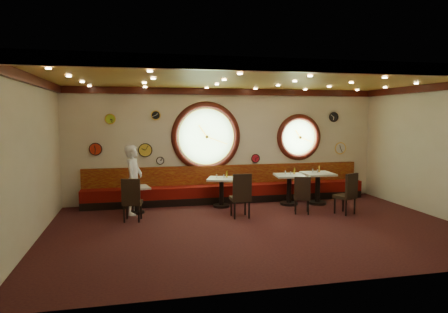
# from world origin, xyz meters

# --- Properties ---
(floor) EXTENTS (9.00, 6.00, 0.00)m
(floor) POSITION_xyz_m (0.00, 0.00, 0.00)
(floor) COLOR black
(floor) RESTS_ON ground
(ceiling) EXTENTS (9.00, 6.00, 0.02)m
(ceiling) POSITION_xyz_m (0.00, 0.00, 3.20)
(ceiling) COLOR gold
(ceiling) RESTS_ON wall_back
(wall_back) EXTENTS (9.00, 0.02, 3.20)m
(wall_back) POSITION_xyz_m (0.00, 3.00, 1.60)
(wall_back) COLOR beige
(wall_back) RESTS_ON floor
(wall_front) EXTENTS (9.00, 0.02, 3.20)m
(wall_front) POSITION_xyz_m (0.00, -3.00, 1.60)
(wall_front) COLOR beige
(wall_front) RESTS_ON floor
(wall_left) EXTENTS (0.02, 6.00, 3.20)m
(wall_left) POSITION_xyz_m (-4.50, 0.00, 1.60)
(wall_left) COLOR beige
(wall_left) RESTS_ON floor
(wall_right) EXTENTS (0.02, 6.00, 3.20)m
(wall_right) POSITION_xyz_m (4.50, 0.00, 1.60)
(wall_right) COLOR beige
(wall_right) RESTS_ON floor
(molding_back) EXTENTS (9.00, 0.10, 0.18)m
(molding_back) POSITION_xyz_m (0.00, 2.95, 3.11)
(molding_back) COLOR #380F0A
(molding_back) RESTS_ON wall_back
(molding_front) EXTENTS (9.00, 0.10, 0.18)m
(molding_front) POSITION_xyz_m (0.00, -2.95, 3.11)
(molding_front) COLOR #380F0A
(molding_front) RESTS_ON wall_back
(molding_left) EXTENTS (0.10, 6.00, 0.18)m
(molding_left) POSITION_xyz_m (-4.45, 0.00, 3.11)
(molding_left) COLOR #380F0A
(molding_left) RESTS_ON wall_back
(molding_right) EXTENTS (0.10, 6.00, 0.18)m
(molding_right) POSITION_xyz_m (4.45, 0.00, 3.11)
(molding_right) COLOR #380F0A
(molding_right) RESTS_ON wall_back
(banquette_base) EXTENTS (8.00, 0.55, 0.20)m
(banquette_base) POSITION_xyz_m (0.00, 2.72, 0.10)
(banquette_base) COLOR black
(banquette_base) RESTS_ON floor
(banquette_seat) EXTENTS (8.00, 0.55, 0.30)m
(banquette_seat) POSITION_xyz_m (0.00, 2.72, 0.35)
(banquette_seat) COLOR #5D0A08
(banquette_seat) RESTS_ON banquette_base
(banquette_back) EXTENTS (8.00, 0.10, 0.55)m
(banquette_back) POSITION_xyz_m (0.00, 2.94, 0.75)
(banquette_back) COLOR #640907
(banquette_back) RESTS_ON wall_back
(porthole_left_glass) EXTENTS (1.66, 0.02, 1.66)m
(porthole_left_glass) POSITION_xyz_m (-0.60, 3.00, 1.85)
(porthole_left_glass) COLOR #8BC978
(porthole_left_glass) RESTS_ON wall_back
(porthole_left_frame) EXTENTS (1.98, 0.18, 1.98)m
(porthole_left_frame) POSITION_xyz_m (-0.60, 2.98, 1.85)
(porthole_left_frame) COLOR #380F0A
(porthole_left_frame) RESTS_ON wall_back
(porthole_left_ring) EXTENTS (1.61, 0.03, 1.61)m
(porthole_left_ring) POSITION_xyz_m (-0.60, 2.95, 1.85)
(porthole_left_ring) COLOR gold
(porthole_left_ring) RESTS_ON wall_back
(porthole_right_glass) EXTENTS (1.10, 0.02, 1.10)m
(porthole_right_glass) POSITION_xyz_m (2.20, 3.00, 1.80)
(porthole_right_glass) COLOR #8BC978
(porthole_right_glass) RESTS_ON wall_back
(porthole_right_frame) EXTENTS (1.38, 0.18, 1.38)m
(porthole_right_frame) POSITION_xyz_m (2.20, 2.98, 1.80)
(porthole_right_frame) COLOR #380F0A
(porthole_right_frame) RESTS_ON wall_back
(porthole_right_ring) EXTENTS (1.09, 0.03, 1.09)m
(porthole_right_ring) POSITION_xyz_m (2.20, 2.95, 1.80)
(porthole_right_ring) COLOR gold
(porthole_right_ring) RESTS_ON wall_back
(wall_clock_0) EXTENTS (0.34, 0.03, 0.34)m
(wall_clock_0) POSITION_xyz_m (3.55, 2.96, 1.45)
(wall_clock_0) COLOR silver
(wall_clock_0) RESTS_ON wall_back
(wall_clock_1) EXTENTS (0.20, 0.03, 0.20)m
(wall_clock_1) POSITION_xyz_m (-1.90, 2.96, 1.20)
(wall_clock_1) COLOR silver
(wall_clock_1) RESTS_ON wall_back
(wall_clock_2) EXTENTS (0.32, 0.03, 0.32)m
(wall_clock_2) POSITION_xyz_m (-3.60, 2.96, 1.55)
(wall_clock_2) COLOR red
(wall_clock_2) RESTS_ON wall_back
(wall_clock_3) EXTENTS (0.36, 0.03, 0.36)m
(wall_clock_3) POSITION_xyz_m (-2.30, 2.96, 1.50)
(wall_clock_3) COLOR gold
(wall_clock_3) RESTS_ON wall_back
(wall_clock_4) EXTENTS (0.28, 0.03, 0.28)m
(wall_clock_4) POSITION_xyz_m (3.30, 2.96, 2.40)
(wall_clock_4) COLOR black
(wall_clock_4) RESTS_ON wall_back
(wall_clock_5) EXTENTS (0.24, 0.03, 0.24)m
(wall_clock_5) POSITION_xyz_m (0.85, 2.96, 1.20)
(wall_clock_5) COLOR red
(wall_clock_5) RESTS_ON wall_back
(wall_clock_6) EXTENTS (0.26, 0.03, 0.26)m
(wall_clock_6) POSITION_xyz_m (-3.20, 2.96, 2.35)
(wall_clock_6) COLOR #9FC928
(wall_clock_6) RESTS_ON wall_back
(wall_clock_7) EXTENTS (0.24, 0.03, 0.24)m
(wall_clock_7) POSITION_xyz_m (-2.00, 2.96, 2.45)
(wall_clock_7) COLOR black
(wall_clock_7) RESTS_ON wall_back
(table_a) EXTENTS (0.72, 0.72, 0.67)m
(table_a) POSITION_xyz_m (-2.56, 1.95, 0.42)
(table_a) COLOR black
(table_a) RESTS_ON floor
(table_b) EXTENTS (0.91, 0.91, 0.78)m
(table_b) POSITION_xyz_m (-0.34, 2.16, 0.49)
(table_b) COLOR black
(table_b) RESTS_ON floor
(table_c) EXTENTS (0.86, 0.86, 0.84)m
(table_c) POSITION_xyz_m (1.53, 2.02, 0.53)
(table_c) COLOR black
(table_c) RESTS_ON floor
(table_d) EXTENTS (0.82, 0.82, 0.87)m
(table_d) POSITION_xyz_m (2.34, 1.94, 0.55)
(table_d) COLOR black
(table_d) RESTS_ON floor
(chair_a) EXTENTS (0.49, 0.49, 0.63)m
(chair_a) POSITION_xyz_m (-2.67, 1.13, 0.58)
(chair_a) COLOR black
(chair_a) RESTS_ON floor
(chair_b) EXTENTS (0.45, 0.45, 0.67)m
(chair_b) POSITION_xyz_m (-0.13, 0.91, 0.62)
(chair_b) COLOR black
(chair_b) RESTS_ON floor
(chair_c) EXTENTS (0.51, 0.51, 0.58)m
(chair_c) POSITION_xyz_m (1.45, 0.97, 0.54)
(chair_c) COLOR black
(chair_c) RESTS_ON floor
(chair_d) EXTENTS (0.57, 0.57, 0.64)m
(chair_d) POSITION_xyz_m (2.54, 0.67, 0.59)
(chair_d) COLOR black
(chair_d) RESTS_ON floor
(condiment_a_salt) EXTENTS (0.04, 0.04, 0.11)m
(condiment_a_salt) POSITION_xyz_m (-2.61, 1.96, 0.73)
(condiment_a_salt) COLOR silver
(condiment_a_salt) RESTS_ON table_a
(condiment_b_salt) EXTENTS (0.03, 0.03, 0.09)m
(condiment_b_salt) POSITION_xyz_m (-0.45, 2.21, 0.83)
(condiment_b_salt) COLOR silver
(condiment_b_salt) RESTS_ON table_b
(condiment_c_salt) EXTENTS (0.04, 0.04, 0.10)m
(condiment_c_salt) POSITION_xyz_m (1.44, 2.09, 0.89)
(condiment_c_salt) COLOR silver
(condiment_c_salt) RESTS_ON table_c
(condiment_d_salt) EXTENTS (0.04, 0.04, 0.11)m
(condiment_d_salt) POSITION_xyz_m (2.23, 2.04, 0.93)
(condiment_d_salt) COLOR silver
(condiment_d_salt) RESTS_ON table_d
(condiment_a_pepper) EXTENTS (0.03, 0.03, 0.10)m
(condiment_a_pepper) POSITION_xyz_m (-2.52, 1.93, 0.72)
(condiment_a_pepper) COLOR silver
(condiment_a_pepper) RESTS_ON table_a
(condiment_b_pepper) EXTENTS (0.04, 0.04, 0.10)m
(condiment_b_pepper) POSITION_xyz_m (-0.27, 2.15, 0.83)
(condiment_b_pepper) COLOR silver
(condiment_b_pepper) RESTS_ON table_b
(condiment_c_pepper) EXTENTS (0.03, 0.03, 0.09)m
(condiment_c_pepper) POSITION_xyz_m (1.57, 2.03, 0.88)
(condiment_c_pepper) COLOR silver
(condiment_c_pepper) RESTS_ON table_c
(condiment_d_pepper) EXTENTS (0.03, 0.03, 0.10)m
(condiment_d_pepper) POSITION_xyz_m (2.33, 1.95, 0.92)
(condiment_d_pepper) COLOR #BCBCC0
(condiment_d_pepper) RESTS_ON table_d
(condiment_a_bottle) EXTENTS (0.05, 0.05, 0.16)m
(condiment_a_bottle) POSITION_xyz_m (-2.52, 2.07, 0.75)
(condiment_a_bottle) COLOR #C4802E
(condiment_a_bottle) RESTS_ON table_a
(condiment_b_bottle) EXTENTS (0.06, 0.06, 0.18)m
(condiment_b_bottle) POSITION_xyz_m (-0.19, 2.19, 0.88)
(condiment_b_bottle) COLOR yellow
(condiment_b_bottle) RESTS_ON table_b
(condiment_c_bottle) EXTENTS (0.06, 0.06, 0.18)m
(condiment_c_bottle) POSITION_xyz_m (1.70, 2.08, 0.93)
(condiment_c_bottle) COLOR gold
(condiment_c_bottle) RESTS_ON table_c
(condiment_d_bottle) EXTENTS (0.05, 0.05, 0.18)m
(condiment_d_bottle) POSITION_xyz_m (2.42, 2.04, 0.96)
(condiment_d_bottle) COLOR gold
(condiment_d_bottle) RESTS_ON table_d
(waiter) EXTENTS (0.60, 0.73, 1.72)m
(waiter) POSITION_xyz_m (-2.62, 1.86, 0.86)
(waiter) COLOR white
(waiter) RESTS_ON floor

